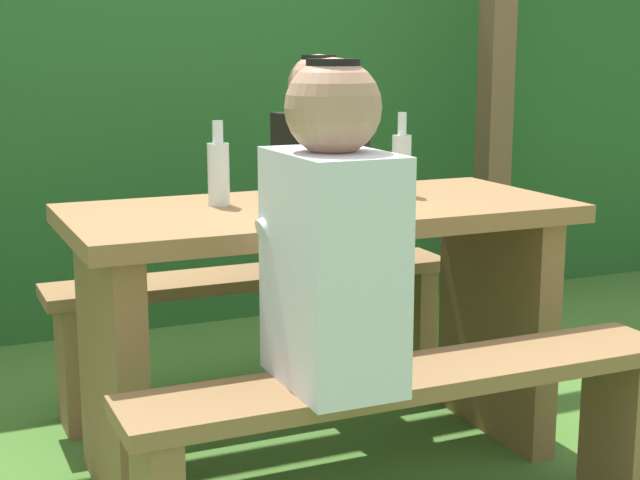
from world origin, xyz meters
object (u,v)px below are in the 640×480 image
at_px(picnic_table, 320,291).
at_px(bench_near, 413,422).
at_px(bottle_center, 401,162).
at_px(bottle_right, 219,171).
at_px(person_white_shirt, 332,237).
at_px(person_black_coat, 319,170).
at_px(bottle_left, 323,168).
at_px(drinking_glass, 330,188).
at_px(bench_far, 255,309).

height_order(picnic_table, bench_near, picnic_table).
bearing_deg(bottle_center, bottle_right, 175.82).
height_order(picnic_table, bottle_center, bottle_center).
bearing_deg(bottle_right, picnic_table, -21.85).
distance_m(person_white_shirt, person_black_coat, 1.17).
xyz_separation_m(person_white_shirt, bottle_left, (0.27, 0.65, 0.07)).
distance_m(bottle_right, bottle_center, 0.55).
relative_size(drinking_glass, bottle_left, 0.40).
bearing_deg(picnic_table, bench_near, -90.00).
height_order(person_black_coat, bottle_center, person_black_coat).
bearing_deg(bottle_center, person_black_coat, 96.64).
distance_m(bench_near, person_black_coat, 1.21).
height_order(person_black_coat, drinking_glass, person_black_coat).
xyz_separation_m(bottle_left, bottle_center, (0.24, -0.04, 0.01)).
bearing_deg(bench_near, bottle_right, 111.84).
bearing_deg(bottle_center, bottle_left, 170.60).
bearing_deg(bottle_center, picnic_table, -167.60).
distance_m(bench_far, person_white_shirt, 1.20).
bearing_deg(bottle_left, bottle_right, 179.77).
distance_m(drinking_glass, bottle_center, 0.27).
bearing_deg(bench_far, bottle_center, -58.81).
bearing_deg(picnic_table, bottle_right, 158.15).
xyz_separation_m(drinking_glass, bottle_center, (0.25, 0.05, 0.06)).
bearing_deg(person_white_shirt, bench_far, 79.04).
bearing_deg(bench_far, drinking_glass, -86.04).
bearing_deg(person_black_coat, bottle_center, -83.36).
relative_size(drinking_glass, bottle_right, 0.36).
distance_m(person_black_coat, bottle_left, 0.48).
relative_size(person_white_shirt, bottle_right, 3.07).
bearing_deg(picnic_table, drinking_glass, 19.30).
xyz_separation_m(picnic_table, person_white_shirt, (-0.21, -0.54, 0.27)).
xyz_separation_m(bench_near, bottle_center, (0.29, 0.61, 0.54)).
height_order(picnic_table, bottle_right, bottle_right).
xyz_separation_m(person_black_coat, drinking_glass, (-0.20, -0.53, 0.02)).
xyz_separation_m(picnic_table, bottle_center, (0.29, 0.06, 0.35)).
distance_m(person_white_shirt, bottle_left, 0.70).
bearing_deg(picnic_table, bottle_center, 12.40).
xyz_separation_m(person_white_shirt, drinking_glass, (0.25, 0.56, 0.02)).
height_order(bench_far, bottle_center, bottle_center).
bearing_deg(bottle_center, bench_near, -115.55).
distance_m(bottle_left, bottle_center, 0.24).
distance_m(person_black_coat, bottle_right, 0.67).
bearing_deg(person_black_coat, bottle_left, -112.32).
bearing_deg(person_white_shirt, bench_near, -0.90).
distance_m(drinking_glass, bottle_right, 0.32).
bearing_deg(bottle_right, bottle_center, -4.18).
bearing_deg(person_black_coat, person_white_shirt, -112.37).
bearing_deg(bench_near, bench_far, 90.00).
bearing_deg(bottle_left, bottle_center, -9.40).
distance_m(bench_near, bottle_center, 0.86).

